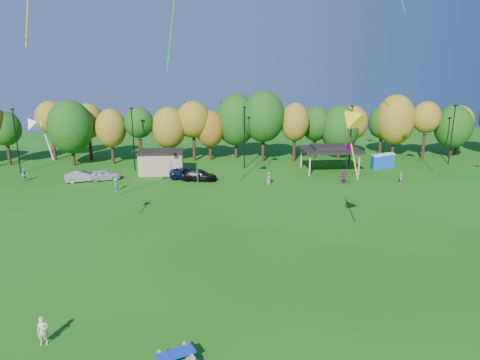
{
  "coord_description": "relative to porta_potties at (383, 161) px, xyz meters",
  "views": [
    {
      "loc": [
        -4.47,
        -21.72,
        14.51
      ],
      "look_at": [
        -1.85,
        6.0,
        7.18
      ],
      "focal_mm": 32.0,
      "sensor_mm": 36.0,
      "label": 1
    }
  ],
  "objects": [
    {
      "name": "utility_building",
      "position": [
        -32.45,
        -0.02,
        0.54
      ],
      "size": [
        6.3,
        4.3,
        3.25
      ],
      "color": "tan",
      "rests_on": "ground"
    },
    {
      "name": "car_a",
      "position": [
        -39.76,
        -3.23,
        -0.37
      ],
      "size": [
        4.58,
        2.92,
        1.45
      ],
      "primitive_type": "imported",
      "rotation": [
        0.0,
        0.0,
        1.88
      ],
      "color": "silver",
      "rests_on": "ground"
    },
    {
      "name": "porta_potties",
      "position": [
        0.0,
        0.0,
        0.0
      ],
      "size": [
        3.75,
        2.3,
        2.18
      ],
      "color": "#0D52AE",
      "rests_on": "ground"
    },
    {
      "name": "kite_flyer",
      "position": [
        -35.58,
        -38.72,
        -0.27
      ],
      "size": [
        0.66,
        0.48,
        1.65
      ],
      "primitive_type": "imported",
      "rotation": [
        0.0,
        0.0,
        0.15
      ],
      "color": "beige",
      "rests_on": "ground"
    },
    {
      "name": "far_person_4",
      "position": [
        -27.37,
        -5.73,
        -0.22
      ],
      "size": [
        0.66,
        1.11,
        1.76
      ],
      "primitive_type": "imported",
      "rotation": [
        0.0,
        0.0,
        4.95
      ],
      "color": "#476E43",
      "rests_on": "ground"
    },
    {
      "name": "far_person_3",
      "position": [
        -50.06,
        -2.78,
        -0.27
      ],
      "size": [
        1.02,
        1.01,
        1.66
      ],
      "primitive_type": "imported",
      "rotation": [
        0.0,
        0.0,
        0.72
      ],
      "color": "#539FB8",
      "rests_on": "ground"
    },
    {
      "name": "far_person_0",
      "position": [
        -8.57,
        -8.08,
        -0.22
      ],
      "size": [
        1.65,
        1.3,
        1.75
      ],
      "primitive_type": "imported",
      "rotation": [
        0.0,
        0.0,
        2.58
      ],
      "color": "#843761",
      "rests_on": "ground"
    },
    {
      "name": "far_person_5",
      "position": [
        -37.22,
        -8.58,
        -0.33
      ],
      "size": [
        0.68,
        1.05,
        1.54
      ],
      "primitive_type": "imported",
      "rotation": [
        0.0,
        0.0,
        4.6
      ],
      "color": "#579BC0",
      "rests_on": "ground"
    },
    {
      "name": "car_b",
      "position": [
        -42.39,
        -3.75,
        -0.38
      ],
      "size": [
        4.63,
        2.75,
        1.44
      ],
      "primitive_type": "imported",
      "rotation": [
        0.0,
        0.0,
        1.87
      ],
      "color": "#9F9FA4",
      "rests_on": "ground"
    },
    {
      "name": "kite_13",
      "position": [
        -38.66,
        -28.48,
        9.64
      ],
      "size": [
        2.04,
        1.66,
        3.43
      ],
      "color": "white"
    },
    {
      "name": "kite_5",
      "position": [
        -16.67,
        -31.49,
        10.16
      ],
      "size": [
        2.34,
        3.46,
        5.68
      ],
      "color": "yellow"
    },
    {
      "name": "lamp_posts",
      "position": [
        -20.45,
        1.98,
        3.8
      ],
      "size": [
        64.5,
        0.25,
        9.09
      ],
      "color": "black",
      "rests_on": "ground"
    },
    {
      "name": "tree_line",
      "position": [
        -23.47,
        7.49,
        4.82
      ],
      "size": [
        93.57,
        10.55,
        11.15
      ],
      "color": "black",
      "rests_on": "ground"
    },
    {
      "name": "picnic_table",
      "position": [
        -28.36,
        -41.22,
        -0.62
      ],
      "size": [
        2.34,
        2.17,
        0.82
      ],
      "rotation": [
        0.0,
        0.0,
        0.4
      ],
      "color": "tan",
      "rests_on": "ground"
    },
    {
      "name": "far_person_2",
      "position": [
        -1.21,
        -8.51,
        -0.33
      ],
      "size": [
        0.39,
        0.57,
        1.54
      ],
      "primitive_type": "imported",
      "rotation": [
        0.0,
        0.0,
        4.74
      ],
      "color": "#CB5F7E",
      "rests_on": "ground"
    },
    {
      "name": "far_person_1",
      "position": [
        -18.27,
        -7.44,
        -0.27
      ],
      "size": [
        0.85,
        0.96,
        1.65
      ],
      "primitive_type": "imported",
      "rotation": [
        0.0,
        0.0,
        1.06
      ],
      "color": "gray",
      "rests_on": "ground"
    },
    {
      "name": "pavilion",
      "position": [
        -8.45,
        -1.02,
        2.13
      ],
      "size": [
        8.2,
        6.2,
        3.77
      ],
      "color": "tan",
      "rests_on": "ground"
    },
    {
      "name": "car_d",
      "position": [
        -27.2,
        -4.64,
        -0.4
      ],
      "size": [
        5.06,
        2.74,
        1.39
      ],
      "primitive_type": "imported",
      "rotation": [
        0.0,
        0.0,
        1.4
      ],
      "color": "black",
      "rests_on": "ground"
    },
    {
      "name": "car_c",
      "position": [
        -28.54,
        -3.19,
        -0.37
      ],
      "size": [
        5.31,
        2.58,
        1.46
      ],
      "primitive_type": "imported",
      "rotation": [
        0.0,
        0.0,
        1.6
      ],
      "color": "#0B1946",
      "rests_on": "ground"
    },
    {
      "name": "ground",
      "position": [
        -22.45,
        -38.02,
        -1.1
      ],
      "size": [
        160.0,
        160.0,
        0.0
      ],
      "primitive_type": "plane",
      "color": "#19600F",
      "rests_on": "ground"
    },
    {
      "name": "kite_15",
      "position": [
        -15.56,
        -28.6,
        7.75
      ],
      "size": [
        1.42,
        1.3,
        1.16
      ],
      "color": "#C30A69"
    }
  ]
}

